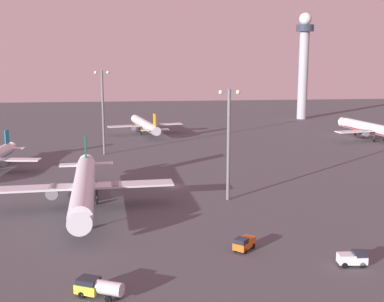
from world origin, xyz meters
TOP-DOWN VIEW (x-y plane):
  - ground_plane at (0.00, 0.00)m, footprint 416.00×416.00m
  - control_tower at (68.05, 114.93)m, footprint 8.00×8.00m
  - airplane_taxiway_distant at (-19.02, -15.18)m, footprint 36.24×46.54m
  - airplane_near_gate at (75.22, 53.98)m, footprint 31.86×40.69m
  - airplane_mid_apron at (-5.25, 77.60)m, footprint 28.50×36.39m
  - fuel_truck at (-13.55, -54.00)m, footprint 6.59×4.61m
  - cargo_loader at (8.33, -40.60)m, footprint 4.17×4.43m
  - baggage_tractor at (23.02, -48.17)m, footprint 4.25×2.24m
  - apron_light_east at (10.72, -12.38)m, footprint 4.80×0.90m
  - apron_light_west at (-18.39, 39.84)m, footprint 4.80×0.90m

SIDE VIEW (x-z plane):
  - ground_plane at x=0.00m, z-range 0.00..0.00m
  - cargo_loader at x=8.33m, z-range 0.05..2.30m
  - baggage_tractor at x=23.02m, z-range 0.05..2.30m
  - fuel_truck at x=-13.55m, z-range 0.19..2.54m
  - airplane_mid_apron at x=-5.25m, z-range -1.15..8.26m
  - airplane_near_gate at x=75.22m, z-range -1.28..9.22m
  - airplane_taxiway_distant at x=-19.02m, z-range -1.46..10.48m
  - apron_light_east at x=10.72m, z-range 1.81..25.23m
  - apron_light_west at x=-18.39m, z-range 1.84..27.26m
  - control_tower at x=68.05m, z-range 3.37..51.45m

